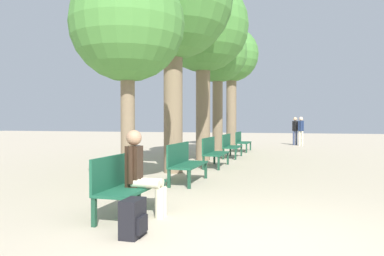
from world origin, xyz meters
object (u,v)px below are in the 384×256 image
(tree_row_1, at_px, (173,2))
(pedestrian_near, at_px, (301,129))
(backpack, at_px, (133,218))
(pedestrian_mid, at_px, (295,129))
(tree_row_3, at_px, (218,55))
(bench_row_2, at_px, (213,151))
(bench_row_4, at_px, (241,141))
(bench_row_0, at_px, (126,181))
(person_seated, at_px, (141,170))
(bench_row_3, at_px, (230,145))
(bench_row_1, at_px, (184,161))
(tree_row_4, at_px, (231,57))
(tree_row_0, at_px, (127,26))
(tree_row_2, at_px, (203,28))

(tree_row_1, bearing_deg, pedestrian_near, 74.41)
(backpack, xyz_separation_m, pedestrian_mid, (1.81, 18.53, 0.71))
(tree_row_3, height_order, pedestrian_mid, tree_row_3)
(bench_row_2, xyz_separation_m, bench_row_4, (0.00, 6.11, 0.00))
(bench_row_0, relative_size, person_seated, 1.21)
(bench_row_3, xyz_separation_m, tree_row_1, (-0.79, -4.57, 4.20))
(bench_row_1, bearing_deg, tree_row_4, 94.12)
(tree_row_4, height_order, pedestrian_near, tree_row_4)
(bench_row_3, relative_size, tree_row_4, 0.25)
(person_seated, bearing_deg, pedestrian_near, 81.83)
(person_seated, xyz_separation_m, pedestrian_near, (2.46, 17.15, 0.27))
(tree_row_1, bearing_deg, bench_row_4, 84.08)
(backpack, bearing_deg, bench_row_1, 98.15)
(bench_row_2, bearing_deg, tree_row_1, -117.55)
(bench_row_2, bearing_deg, bench_row_4, 90.00)
(pedestrian_mid, bearing_deg, bench_row_1, -99.38)
(pedestrian_mid, bearing_deg, bench_row_4, -114.25)
(tree_row_3, height_order, person_seated, tree_row_3)
(bench_row_4, height_order, tree_row_3, tree_row_3)
(bench_row_1, height_order, tree_row_0, tree_row_0)
(tree_row_0, xyz_separation_m, tree_row_1, (-0.00, 2.87, 1.36))
(bench_row_3, distance_m, tree_row_0, 8.00)
(bench_row_4, bearing_deg, tree_row_4, 113.53)
(bench_row_0, distance_m, backpack, 1.19)
(bench_row_4, height_order, tree_row_1, tree_row_1)
(tree_row_0, bearing_deg, backpack, -63.31)
(bench_row_3, height_order, tree_row_1, tree_row_1)
(tree_row_1, relative_size, tree_row_4, 1.03)
(bench_row_2, relative_size, backpack, 3.34)
(tree_row_3, distance_m, tree_row_4, 3.51)
(tree_row_4, bearing_deg, bench_row_1, -85.88)
(bench_row_2, distance_m, bench_row_3, 3.06)
(tree_row_3, bearing_deg, tree_row_4, 90.00)
(bench_row_2, height_order, bench_row_4, same)
(tree_row_2, bearing_deg, bench_row_2, -67.13)
(bench_row_1, distance_m, bench_row_3, 6.11)
(bench_row_1, xyz_separation_m, tree_row_0, (-0.79, -1.33, 2.84))
(bench_row_3, distance_m, person_seated, 9.17)
(bench_row_3, relative_size, pedestrian_near, 0.94)
(bench_row_2, bearing_deg, backpack, -85.33)
(bench_row_0, xyz_separation_m, tree_row_4, (-0.79, 14.04, 4.22))
(bench_row_4, distance_m, tree_row_0, 10.90)
(tree_row_4, bearing_deg, bench_row_3, -80.78)
(bench_row_1, distance_m, tree_row_4, 11.79)
(bench_row_2, xyz_separation_m, tree_row_2, (-0.79, 1.87, 4.27))
(bench_row_4, bearing_deg, bench_row_2, -90.00)
(tree_row_0, bearing_deg, bench_row_3, 83.94)
(bench_row_1, xyz_separation_m, tree_row_3, (-0.79, 7.51, 3.75))
(bench_row_4, xyz_separation_m, person_seated, (0.25, -12.22, 0.17))
(bench_row_3, relative_size, backpack, 3.34)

